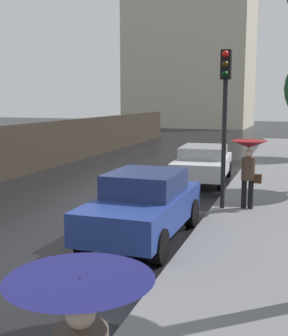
{
  "coord_description": "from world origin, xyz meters",
  "views": [
    {
      "loc": [
        6.01,
        -4.65,
        3.05
      ],
      "look_at": [
        2.15,
        6.85,
        1.17
      ],
      "focal_mm": 47.6,
      "sensor_mm": 36.0,
      "label": 1
    }
  ],
  "objects_px": {
    "pedestrian_with_umbrella_near": "(81,330)",
    "traffic_light": "(225,100)",
    "pedestrian_with_umbrella_far": "(249,157)",
    "car_blue_mid_road": "(144,205)",
    "car_white_near_kerb": "(203,163)"
  },
  "relations": [
    {
      "from": "pedestrian_with_umbrella_near",
      "to": "traffic_light",
      "type": "distance_m",
      "value": 9.38
    },
    {
      "from": "pedestrian_with_umbrella_near",
      "to": "pedestrian_with_umbrella_far",
      "type": "bearing_deg",
      "value": 95.3
    },
    {
      "from": "car_blue_mid_road",
      "to": "pedestrian_with_umbrella_near",
      "type": "relative_size",
      "value": 2.31
    },
    {
      "from": "car_white_near_kerb",
      "to": "traffic_light",
      "type": "bearing_deg",
      "value": -75.79
    },
    {
      "from": "pedestrian_with_umbrella_near",
      "to": "traffic_light",
      "type": "xyz_separation_m",
      "value": [
        -0.41,
        9.25,
        1.55
      ]
    },
    {
      "from": "car_white_near_kerb",
      "to": "pedestrian_with_umbrella_far",
      "type": "bearing_deg",
      "value": -67.73
    },
    {
      "from": "car_white_near_kerb",
      "to": "pedestrian_with_umbrella_far",
      "type": "relative_size",
      "value": 2.31
    },
    {
      "from": "pedestrian_with_umbrella_far",
      "to": "traffic_light",
      "type": "distance_m",
      "value": 1.64
    },
    {
      "from": "car_blue_mid_road",
      "to": "traffic_light",
      "type": "height_order",
      "value": "traffic_light"
    },
    {
      "from": "pedestrian_with_umbrella_near",
      "to": "pedestrian_with_umbrella_far",
      "type": "height_order",
      "value": "pedestrian_with_umbrella_far"
    },
    {
      "from": "pedestrian_with_umbrella_near",
      "to": "traffic_light",
      "type": "relative_size",
      "value": 0.41
    },
    {
      "from": "car_blue_mid_road",
      "to": "pedestrian_with_umbrella_near",
      "type": "xyz_separation_m",
      "value": [
        1.71,
        -6.44,
        0.72
      ]
    },
    {
      "from": "car_blue_mid_road",
      "to": "traffic_light",
      "type": "distance_m",
      "value": 3.84
    },
    {
      "from": "car_blue_mid_road",
      "to": "pedestrian_with_umbrella_far",
      "type": "relative_size",
      "value": 2.18
    },
    {
      "from": "car_blue_mid_road",
      "to": "traffic_light",
      "type": "relative_size",
      "value": 0.95
    }
  ]
}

